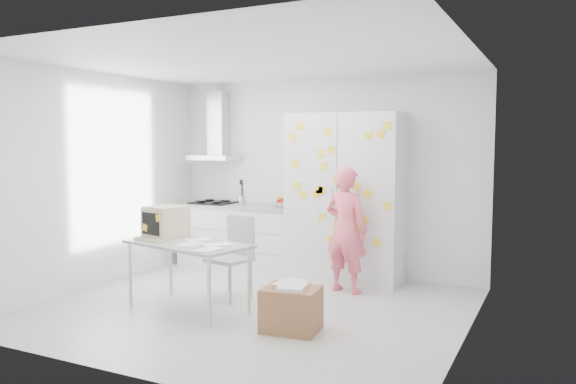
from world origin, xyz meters
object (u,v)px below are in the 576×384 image
at_px(person, 346,229).
at_px(chair, 234,252).
at_px(desk, 173,231).
at_px(cardboard_box, 291,308).

height_order(person, chair, person).
height_order(person, desk, person).
height_order(chair, cardboard_box, chair).
relative_size(person, chair, 1.60).
xyz_separation_m(desk, cardboard_box, (1.56, -0.21, -0.61)).
distance_m(person, chair, 1.38).
bearing_deg(person, desk, 52.37).
bearing_deg(person, chair, 47.22).
relative_size(desk, chair, 1.56).
bearing_deg(desk, cardboard_box, 4.76).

